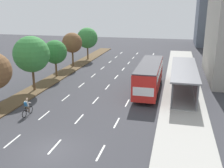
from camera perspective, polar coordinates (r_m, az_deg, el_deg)
The scene contains 13 objects.
ground_plane at distance 19.74m, azimuth -13.14°, elevation -14.00°, with size 140.00×140.00×0.00m, color #38383D.
median_strip at distance 39.92m, azimuth -11.09°, elevation 1.96°, with size 2.60×52.00×0.12m, color brown.
sidewalk_right at distance 36.38m, azimuth 14.94°, elevation 0.31°, with size 4.50×52.00×0.15m, color #ADAAA3.
lane_divider_left at distance 36.79m, azimuth -5.26°, elevation 0.88°, with size 0.14×47.91×0.01m.
lane_divider_center at distance 35.84m, azimuth 0.04°, elevation 0.52°, with size 0.14×47.91×0.01m.
lane_divider_right at distance 35.20m, azimuth 5.58°, elevation 0.15°, with size 0.14×47.91×0.01m.
bus_shelter at distance 32.06m, azimuth 15.75°, elevation 1.41°, with size 2.90×13.32×2.86m.
bus at distance 31.75m, azimuth 8.07°, elevation 2.11°, with size 2.54×11.29×3.37m.
cyclist at distance 25.86m, azimuth -17.91°, elevation -4.90°, with size 0.46×1.82×1.71m.
median_tree_third at distance 32.27m, azimuth -17.03°, elevation 6.17°, with size 4.23×4.23×6.49m.
median_tree_fourth at distance 38.28m, azimuth -12.20°, elevation 6.78°, with size 3.34×3.34×5.21m.
median_tree_fifth at distance 44.25m, azimuth -8.61°, elevation 8.81°, with size 3.29×3.29×5.62m.
median_tree_farthest at distance 50.29m, azimuth -5.36°, elevation 9.88°, with size 3.84×3.84×5.94m.
Camera 1 is at (8.15, -15.02, 9.88)m, focal length 42.27 mm.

